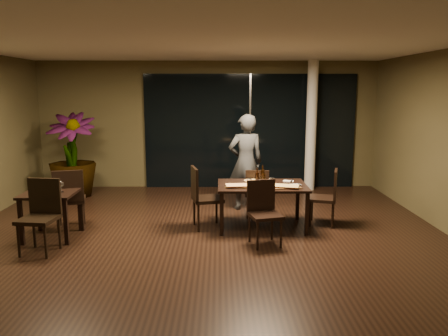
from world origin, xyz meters
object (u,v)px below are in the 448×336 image
main_table (262,189)px  chair_side_near (41,212)px  side_table (51,200)px  potted_plant (72,155)px  chair_main_right (328,194)px  chair_main_left (202,194)px  bottle_a (257,176)px  diner (246,162)px  chair_main_far (257,191)px  chair_main_near (263,209)px  bottle_b (264,177)px  chair_side_far (70,196)px  bottle_c (262,174)px

main_table → chair_side_near: chair_side_near is taller
side_table → potted_plant: potted_plant is taller
main_table → side_table: bearing=-171.6°
side_table → chair_main_right: chair_main_right is taller
chair_main_left → bottle_a: size_ratio=3.92×
diner → chair_side_near: bearing=24.5°
chair_main_far → side_table: bearing=25.7°
chair_side_near → bottle_a: (3.24, 1.15, 0.29)m
diner → potted_plant: diner is taller
chair_side_near → bottle_a: bearing=27.0°
main_table → chair_main_near: (-0.06, -0.79, -0.13)m
bottle_b → bottle_a: bearing=140.6°
chair_side_far → chair_main_far: bearing=177.4°
potted_plant → bottle_c: 4.49m
main_table → diner: bearing=100.3°
chair_main_left → main_table: bearing=-101.2°
bottle_c → bottle_a: bearing=-157.0°
chair_main_right → diner: bearing=-111.4°
chair_main_left → potted_plant: size_ratio=0.57×
chair_main_near → chair_side_near: bearing=170.5°
bottle_b → chair_side_near: bearing=-162.4°
bottle_a → diner: bearing=96.8°
chair_main_far → chair_main_left: (-0.99, -0.60, 0.08)m
main_table → bottle_c: 0.25m
chair_main_far → diner: size_ratio=0.49×
bottle_b → chair_main_right: bearing=6.6°
potted_plant → bottle_b: bearing=-29.4°
main_table → chair_main_left: (-1.02, -0.04, -0.08)m
bottle_b → side_table: bearing=-172.0°
chair_main_left → potted_plant: (-2.93, 2.26, 0.33)m
chair_side_far → potted_plant: size_ratio=0.56×
chair_side_far → potted_plant: (-0.72, 2.34, 0.34)m
chair_main_far → potted_plant: 4.28m
chair_side_far → bottle_b: size_ratio=3.99×
chair_main_right → chair_main_far: bearing=-94.3°
main_table → bottle_a: bottle_a is taller
main_table → side_table: 3.44m
diner → potted_plant: bearing=-27.2°
chair_main_far → bottle_a: size_ratio=3.38×
side_table → chair_main_right: 4.60m
chair_main_right → potted_plant: potted_plant is taller
potted_plant → bottle_c: potted_plant is taller
side_table → chair_main_right: (4.55, 0.61, -0.07)m
side_table → chair_side_near: 0.59m
chair_main_near → diner: 2.01m
diner → chair_side_far: bearing=11.7°
chair_main_far → chair_side_near: bearing=34.8°
chair_main_right → side_table: bearing=-65.9°
chair_main_near → bottle_a: bottle_a is taller
chair_side_near → bottle_c: (3.33, 1.19, 0.31)m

